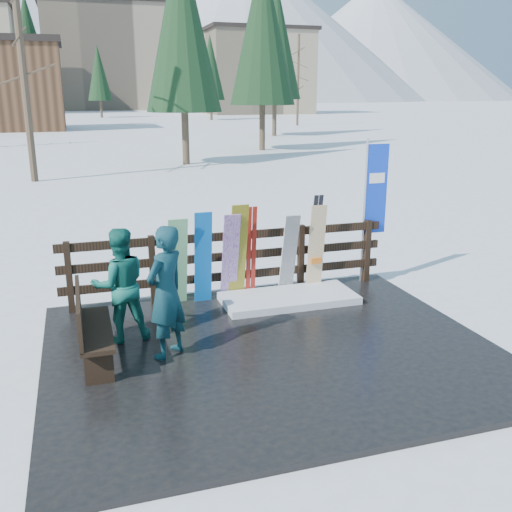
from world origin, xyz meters
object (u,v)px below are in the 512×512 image
object	(u,v)px
snowboard_0	(203,258)
snowboard_3	(230,257)
bench	(89,325)
person_front	(166,292)
snowboard_5	(316,248)
snowboard_1	(178,262)
person_back	(120,285)
rental_flag	(373,195)
snowboard_2	(238,252)
snowboard_4	(289,254)

from	to	relation	value
snowboard_0	snowboard_3	size ratio (longest dim) A/B	1.01
bench	person_front	xyz separation A→B (m)	(0.98, -0.07, 0.37)
snowboard_5	snowboard_1	bearing A→B (deg)	-180.00
snowboard_5	person_back	distance (m)	3.57
snowboard_5	rental_flag	size ratio (longest dim) A/B	0.60
snowboard_1	snowboard_5	bearing A→B (deg)	0.00
snowboard_5	rental_flag	world-z (taller)	rental_flag
snowboard_2	snowboard_5	distance (m)	1.40
bench	snowboard_4	size ratio (longest dim) A/B	1.03
snowboard_1	snowboard_5	distance (m)	2.41
bench	rental_flag	size ratio (longest dim) A/B	0.58
snowboard_5	person_back	xyz separation A→B (m)	(-3.40, -1.09, 0.03)
snowboard_0	snowboard_5	xyz separation A→B (m)	(1.99, 0.00, -0.00)
snowboard_3	person_front	size ratio (longest dim) A/B	0.87
snowboard_1	rental_flag	distance (m)	3.73
rental_flag	snowboard_2	bearing A→B (deg)	-174.08
bench	snowboard_2	size ratio (longest dim) A/B	0.89
snowboard_0	snowboard_3	distance (m)	0.46
snowboard_0	person_front	bearing A→B (deg)	-116.11
bench	snowboard_2	xyz separation A→B (m)	(2.45, 1.72, 0.31)
snowboard_4	rental_flag	xyz separation A→B (m)	(1.70, 0.27, 0.90)
bench	person_back	distance (m)	0.83
person_front	bench	bearing A→B (deg)	-45.44
snowboard_0	person_front	size ratio (longest dim) A/B	0.89
bench	person_front	distance (m)	1.05
snowboard_4	person_front	size ratio (longest dim) A/B	0.82
snowboard_0	snowboard_5	world-z (taller)	snowboard_0
bench	snowboard_5	size ratio (longest dim) A/B	0.97
snowboard_3	person_back	size ratio (longest dim) A/B	0.96
bench	person_back	size ratio (longest dim) A/B	0.93
bench	snowboard_1	bearing A→B (deg)	50.12
snowboard_0	person_front	world-z (taller)	person_front
snowboard_1	person_front	xyz separation A→B (m)	(-0.46, -1.80, 0.14)
person_back	snowboard_4	bearing A→B (deg)	-165.27
snowboard_1	snowboard_5	xyz separation A→B (m)	(2.41, 0.00, 0.03)
snowboard_0	snowboard_3	xyz separation A→B (m)	(0.46, 0.00, -0.02)
snowboard_1	person_back	distance (m)	1.47
bench	snowboard_1	distance (m)	2.26
snowboard_4	rental_flag	size ratio (longest dim) A/B	0.56
snowboard_2	person_back	distance (m)	2.28
snowboard_3	person_front	world-z (taller)	person_front
snowboard_2	person_back	size ratio (longest dim) A/B	1.04
snowboard_1	snowboard_4	size ratio (longest dim) A/B	1.05
rental_flag	snowboard_0	bearing A→B (deg)	-175.17
snowboard_5	person_front	world-z (taller)	person_front
snowboard_0	rental_flag	bearing A→B (deg)	4.83
snowboard_1	snowboard_0	bearing A→B (deg)	0.00
snowboard_1	bench	bearing A→B (deg)	-129.88
snowboard_0	snowboard_2	distance (m)	0.60
person_back	bench	bearing A→B (deg)	48.87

